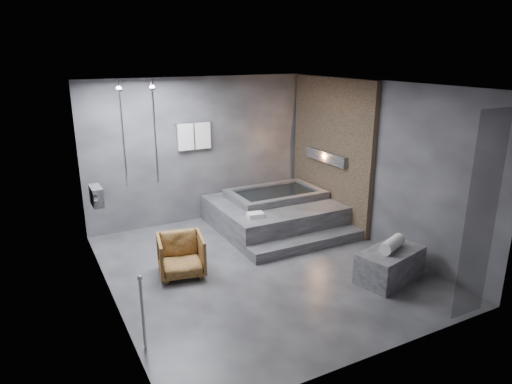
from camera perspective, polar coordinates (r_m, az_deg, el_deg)
room at (r=7.07m, az=2.61°, el=4.78°), size 5.00×5.04×2.82m
tub_deck at (r=8.81m, az=2.21°, el=-2.71°), size 2.20×2.00×0.50m
tub_step at (r=7.94m, az=6.46°, el=-6.36°), size 2.20×0.36×0.18m
concrete_bench at (r=7.10m, az=16.39°, el=-8.72°), size 1.14×0.80×0.47m
driftwood_chair at (r=7.01m, az=-9.34°, el=-7.83°), size 0.79×0.80×0.62m
rolled_towel at (r=6.98m, az=16.67°, el=-6.27°), size 0.54×0.37×0.18m
deck_towel at (r=7.90m, az=-0.07°, el=-2.87°), size 0.30×0.24×0.07m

